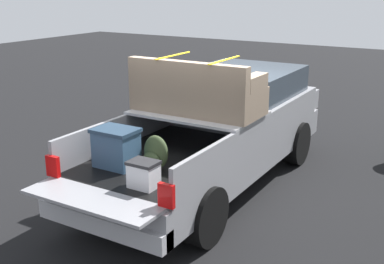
% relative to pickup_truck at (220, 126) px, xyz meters
% --- Properties ---
extents(ground_plane, '(40.00, 40.00, 0.00)m').
position_rel_pickup_truck_xyz_m(ground_plane, '(-0.35, -0.00, -0.95)').
color(ground_plane, black).
extents(pickup_truck, '(6.05, 2.06, 2.23)m').
position_rel_pickup_truck_xyz_m(pickup_truck, '(0.00, 0.00, 0.00)').
color(pickup_truck, gray).
rests_on(pickup_truck, ground_plane).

